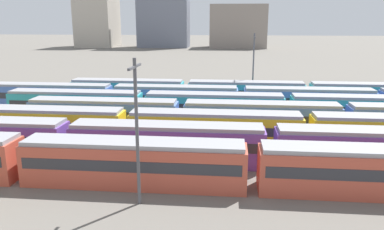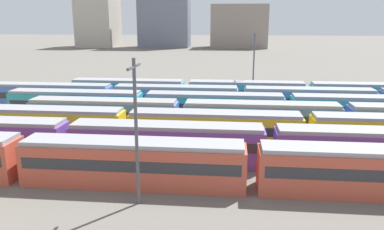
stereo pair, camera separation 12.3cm
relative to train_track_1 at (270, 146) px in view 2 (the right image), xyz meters
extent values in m
plane|color=#666059|center=(-18.30, 10.40, -1.90)|extent=(600.00, 600.00, 0.00)
cube|color=#BC4C38|center=(-11.30, -5.20, -0.20)|extent=(18.00, 3.00, 3.40)
cube|color=#2D2D33|center=(-11.30, -5.20, 0.20)|extent=(17.20, 3.06, 0.90)
cube|color=#939399|center=(-11.30, -5.20, 1.67)|extent=(17.60, 2.70, 0.35)
cube|color=#BC4C38|center=(7.60, -5.20, -0.20)|extent=(18.00, 3.00, 3.40)
cube|color=#2D2D33|center=(7.60, -5.20, 0.20)|extent=(17.20, 3.06, 0.90)
cube|color=#939399|center=(7.60, -5.20, 1.67)|extent=(17.60, 2.70, 0.35)
cube|color=#6B429E|center=(-9.45, 0.00, -0.20)|extent=(18.00, 3.00, 3.40)
cube|color=#2D2D33|center=(-9.45, 0.00, 0.20)|extent=(17.20, 3.06, 0.90)
cube|color=#939399|center=(-9.45, 0.00, 1.67)|extent=(17.60, 2.70, 0.35)
cube|color=#6B429E|center=(9.45, 0.00, -0.20)|extent=(18.00, 3.00, 3.40)
cube|color=#2D2D33|center=(9.45, 0.00, 0.20)|extent=(17.20, 3.06, 0.90)
cube|color=#939399|center=(9.45, 0.00, 1.67)|extent=(17.60, 2.70, 0.35)
cube|color=yellow|center=(-24.12, 5.20, -0.20)|extent=(18.00, 3.00, 3.40)
cube|color=#2D2D33|center=(-24.12, 5.20, 0.20)|extent=(17.20, 3.06, 0.90)
cube|color=#939399|center=(-24.12, 5.20, 1.67)|extent=(17.60, 2.70, 0.35)
cube|color=yellow|center=(-5.22, 5.20, -0.20)|extent=(18.00, 3.00, 3.40)
cube|color=#2D2D33|center=(-5.22, 5.20, 0.20)|extent=(17.20, 3.06, 0.90)
cube|color=#939399|center=(-5.22, 5.20, 1.67)|extent=(17.60, 2.70, 0.35)
cube|color=#4C70BC|center=(-18.91, 10.40, -0.20)|extent=(18.00, 3.00, 3.40)
cube|color=#2D2D33|center=(-18.91, 10.40, 0.20)|extent=(17.20, 3.06, 0.90)
cube|color=#939399|center=(-18.91, 10.40, 1.67)|extent=(17.60, 2.70, 0.35)
cube|color=#4C70BC|center=(-0.01, 10.40, -0.20)|extent=(18.00, 3.00, 3.40)
cube|color=#2D2D33|center=(-0.01, 10.40, 0.20)|extent=(17.20, 3.06, 0.90)
cube|color=#939399|center=(-0.01, 10.40, 1.67)|extent=(17.60, 2.70, 0.35)
cube|color=teal|center=(-24.60, 15.60, -0.20)|extent=(18.00, 3.00, 3.40)
cube|color=#2D2D33|center=(-24.60, 15.60, 0.20)|extent=(17.20, 3.06, 0.90)
cube|color=#939399|center=(-24.60, 15.60, 1.67)|extent=(17.60, 2.70, 0.35)
cube|color=teal|center=(-5.70, 15.60, -0.20)|extent=(18.00, 3.00, 3.40)
cube|color=#2D2D33|center=(-5.70, 15.60, 0.20)|extent=(17.20, 3.06, 0.90)
cube|color=#939399|center=(-5.70, 15.60, 1.67)|extent=(17.60, 2.70, 0.35)
cube|color=teal|center=(13.20, 15.60, -0.20)|extent=(18.00, 3.00, 3.40)
cube|color=#2D2D33|center=(13.20, 15.60, 0.20)|extent=(17.20, 3.06, 0.90)
cube|color=#939399|center=(13.20, 15.60, 1.67)|extent=(17.60, 2.70, 0.35)
cube|color=#4C70BC|center=(-30.43, 20.80, -0.20)|extent=(18.00, 3.00, 3.40)
cube|color=#2D2D33|center=(-30.43, 20.80, 0.20)|extent=(17.20, 3.06, 0.90)
cube|color=#939399|center=(-30.43, 20.80, 1.67)|extent=(17.60, 2.70, 0.35)
cube|color=#4C70BC|center=(-11.53, 20.80, -0.20)|extent=(18.00, 3.00, 3.40)
cube|color=#2D2D33|center=(-11.53, 20.80, 0.20)|extent=(17.20, 3.06, 0.90)
cube|color=#939399|center=(-11.53, 20.80, 1.67)|extent=(17.60, 2.70, 0.35)
cube|color=#4C70BC|center=(7.37, 20.80, -0.20)|extent=(18.00, 3.00, 3.40)
cube|color=#2D2D33|center=(7.37, 20.80, 0.20)|extent=(17.20, 3.06, 0.90)
cube|color=#939399|center=(7.37, 20.80, 1.67)|extent=(17.60, 2.70, 0.35)
cube|color=teal|center=(-20.10, 26.00, -0.20)|extent=(18.00, 3.00, 3.40)
cube|color=#2D2D33|center=(-20.10, 26.00, 0.20)|extent=(17.20, 3.06, 0.90)
cube|color=#939399|center=(-20.10, 26.00, 1.67)|extent=(17.60, 2.70, 0.35)
cube|color=teal|center=(-1.20, 26.00, -0.20)|extent=(18.00, 3.00, 3.40)
cube|color=#2D2D33|center=(-1.20, 26.00, 0.20)|extent=(17.20, 3.06, 0.90)
cube|color=#939399|center=(-1.20, 26.00, 1.67)|extent=(17.60, 2.70, 0.35)
cube|color=teal|center=(17.70, 26.00, -0.20)|extent=(18.00, 3.00, 3.40)
cube|color=#2D2D33|center=(17.70, 26.00, 0.20)|extent=(17.20, 3.06, 0.90)
cube|color=#939399|center=(17.70, 26.00, 1.67)|extent=(17.60, 2.70, 0.35)
cylinder|color=#4C4C51|center=(-10.15, -8.41, 3.39)|extent=(0.24, 0.24, 10.59)
cube|color=#47474C|center=(-10.15, -8.41, 8.09)|extent=(0.16, 3.20, 0.16)
cylinder|color=#4C4C51|center=(0.01, 29.06, 3.59)|extent=(0.24, 0.24, 10.99)
cube|color=#47474C|center=(0.01, 29.06, 8.49)|extent=(0.16, 3.20, 0.16)
cube|color=#B2A899|center=(-69.55, 155.82, 12.40)|extent=(17.50, 20.89, 28.61)
cube|color=slate|center=(-36.23, 155.82, 16.30)|extent=(24.18, 15.07, 36.42)
cube|color=gray|center=(-0.13, 155.82, 8.18)|extent=(26.43, 19.02, 20.17)
camera|label=1|loc=(-3.84, -33.39, 11.12)|focal=35.68mm
camera|label=2|loc=(-3.72, -33.38, 11.12)|focal=35.68mm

